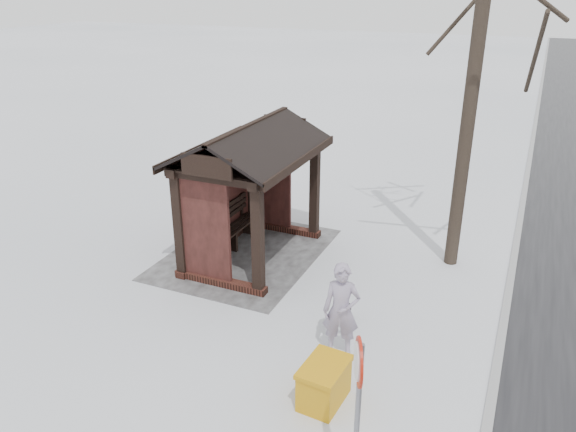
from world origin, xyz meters
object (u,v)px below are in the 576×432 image
object	(u,v)px
pedestrian	(341,311)
road_sign	(358,386)
dog	(343,313)
grit_bin	(324,383)
bus_shelter	(245,165)

from	to	relation	value
pedestrian	road_sign	distance (m)	2.92
dog	grit_bin	size ratio (longest dim) A/B	0.69
pedestrian	grit_bin	distance (m)	1.33
bus_shelter	grit_bin	xyz separation A→B (m)	(3.89, 3.35, -1.83)
pedestrian	dog	size ratio (longest dim) A/B	2.71
dog	road_sign	xyz separation A→B (m)	(3.42, 1.29, 1.37)
bus_shelter	grit_bin	distance (m)	5.44
road_sign	dog	bearing A→B (deg)	177.34
grit_bin	pedestrian	bearing A→B (deg)	-167.71
bus_shelter	grit_bin	size ratio (longest dim) A/B	3.98
bus_shelter	pedestrian	xyz separation A→B (m)	(2.67, 3.18, -1.32)
grit_bin	road_sign	size ratio (longest dim) A/B	0.40
bus_shelter	road_sign	distance (m)	6.79
pedestrian	grit_bin	world-z (taller)	pedestrian
bus_shelter	pedestrian	size ratio (longest dim) A/B	2.14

